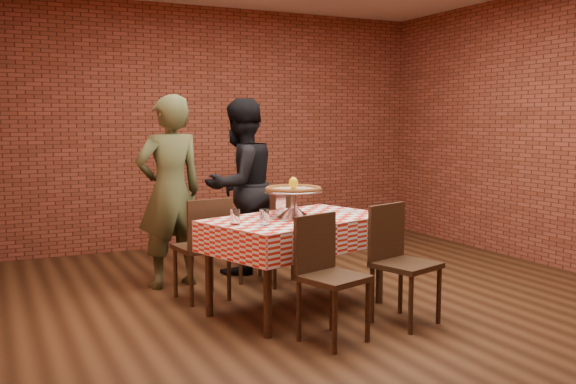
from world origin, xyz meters
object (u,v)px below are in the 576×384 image
object	(u,v)px
pizza	(293,190)
water_glass_left	(264,217)
chair_near_right	(406,265)
condiment_caddy	(278,203)
chair_far_left	(202,248)
water_glass_right	(235,217)
diner_olive	(170,192)
table	(297,264)
diner_black	(241,186)
chair_near_left	(334,280)
chair_far_right	(267,236)
pizza_stand	(293,204)

from	to	relation	value
pizza	water_glass_left	bearing A→B (deg)	-145.04
pizza	chair_near_right	distance (m)	1.06
condiment_caddy	chair_far_left	world-z (taller)	condiment_caddy
chair_near_right	chair_far_left	world-z (taller)	chair_near_right
pizza	water_glass_right	xyz separation A→B (m)	(-0.55, -0.14, -0.16)
pizza	diner_olive	bearing A→B (deg)	122.06
table	diner_black	bearing A→B (deg)	87.38
chair_near_left	diner_olive	size ratio (longest dim) A/B	0.50
table	condiment_caddy	bearing A→B (deg)	93.71
table	chair_far_left	xyz separation A→B (m)	(-0.61, 0.62, 0.07)
pizza	chair_far_right	xyz separation A→B (m)	(0.15, 0.87, -0.53)
water_glass_left	chair_far_left	distance (m)	0.96
pizza	condiment_caddy	bearing A→B (deg)	89.47
condiment_caddy	chair_far_left	bearing A→B (deg)	139.33
chair_near_right	diner_black	size ratio (longest dim) A/B	0.51
pizza	chair_near_left	bearing A→B (deg)	-96.31
water_glass_left	chair_near_left	xyz separation A→B (m)	(0.27, -0.56, -0.38)
chair_far_right	diner_black	world-z (taller)	diner_black
table	chair_far_right	xyz separation A→B (m)	(0.12, 0.89, 0.08)
chair_far_left	diner_olive	size ratio (longest dim) A/B	0.50
pizza	table	bearing A→B (deg)	-44.29
table	water_glass_right	bearing A→B (deg)	-168.85
chair_far_right	diner_black	distance (m)	0.67
chair_near_right	pizza	bearing A→B (deg)	112.95
table	chair_far_left	bearing A→B (deg)	134.12
diner_olive	chair_near_right	bearing A→B (deg)	116.85
chair_far_left	chair_far_right	xyz separation A→B (m)	(0.73, 0.27, 0.01)
pizza_stand	pizza	size ratio (longest dim) A/B	1.05
diner_black	condiment_caddy	bearing A→B (deg)	63.09
water_glass_right	condiment_caddy	bearing A→B (deg)	38.63
condiment_caddy	chair_far_left	distance (m)	0.76
pizza_stand	condiment_caddy	distance (m)	0.31
water_glass_right	chair_far_left	distance (m)	0.83
condiment_caddy	chair_near_right	size ratio (longest dim) A/B	0.17
table	chair_near_left	distance (m)	0.80
water_glass_left	chair_near_right	distance (m)	1.13
table	diner_olive	distance (m)	1.46
pizza_stand	chair_near_left	xyz separation A→B (m)	(-0.09, -0.81, -0.43)
table	pizza_stand	world-z (taller)	pizza_stand
table	chair_near_left	bearing A→B (deg)	-98.24
chair_near_left	chair_far_right	xyz separation A→B (m)	(0.24, 1.68, 0.01)
water_glass_left	condiment_caddy	bearing A→B (deg)	56.82
table	pizza	distance (m)	0.60
table	chair_near_right	xyz separation A→B (m)	(0.58, -0.68, 0.07)
chair_far_right	water_glass_right	bearing A→B (deg)	18.30
table	chair_near_left	world-z (taller)	chair_near_left
pizza	diner_olive	distance (m)	1.33
condiment_caddy	pizza_stand	bearing A→B (deg)	-104.49
chair_far_right	diner_olive	distance (m)	0.99
water_glass_right	diner_black	xyz separation A→B (m)	(0.64, 1.53, 0.06)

